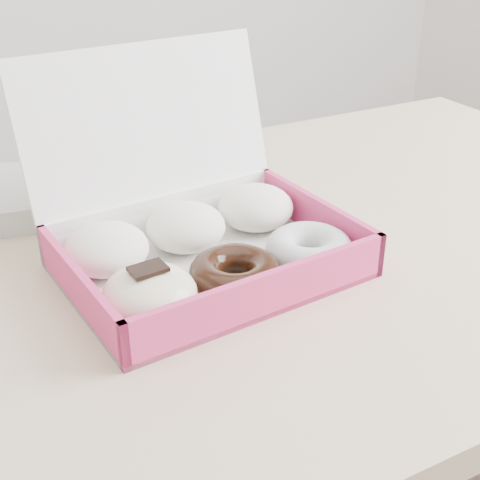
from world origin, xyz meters
name	(u,v)px	position (x,y,z in m)	size (l,w,h in m)	color
table	(310,277)	(0.00, 0.00, 0.67)	(1.20, 0.80, 0.75)	#D3B28A
donut_box	(198,237)	(-0.18, -0.02, 0.79)	(0.36, 0.33, 0.24)	white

